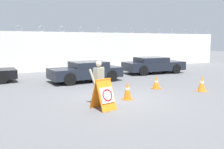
{
  "coord_description": "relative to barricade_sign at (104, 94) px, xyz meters",
  "views": [
    {
      "loc": [
        -5.08,
        -9.16,
        2.49
      ],
      "look_at": [
        0.03,
        0.7,
        0.98
      ],
      "focal_mm": 40.0,
      "sensor_mm": 36.0,
      "label": 1
    }
  ],
  "objects": [
    {
      "name": "ground_plane",
      "position": [
        1.25,
        1.15,
        -0.56
      ],
      "size": [
        90.0,
        90.0,
        0.0
      ],
      "primitive_type": "plane",
      "color": "#5B5B5E"
    },
    {
      "name": "perimeter_wall",
      "position": [
        1.25,
        12.3,
        1.05
      ],
      "size": [
        36.0,
        0.3,
        3.65
      ],
      "color": "silver",
      "rests_on": "ground_plane"
    },
    {
      "name": "barricade_sign",
      "position": [
        0.0,
        0.0,
        0.0
      ],
      "size": [
        0.83,
        0.94,
        1.13
      ],
      "rotation": [
        0.0,
        0.0,
        0.23
      ],
      "color": "orange",
      "rests_on": "ground_plane"
    },
    {
      "name": "security_guard",
      "position": [
        0.14,
        0.76,
        0.39
      ],
      "size": [
        0.68,
        0.39,
        1.72
      ],
      "rotation": [
        0.0,
        0.0,
        -2.69
      ],
      "color": "black",
      "rests_on": "ground_plane"
    },
    {
      "name": "traffic_cone_near",
      "position": [
        4.15,
        2.33,
        -0.24
      ],
      "size": [
        0.44,
        0.44,
        0.65
      ],
      "color": "orange",
      "rests_on": "ground_plane"
    },
    {
      "name": "traffic_cone_mid",
      "position": [
        5.71,
        0.73,
        -0.17
      ],
      "size": [
        0.44,
        0.44,
        0.78
      ],
      "color": "orange",
      "rests_on": "ground_plane"
    },
    {
      "name": "traffic_cone_far",
      "position": [
        1.55,
        0.92,
        -0.16
      ],
      "size": [
        0.4,
        0.4,
        0.8
      ],
      "color": "orange",
      "rests_on": "ground_plane"
    },
    {
      "name": "parked_car_rear_sedan",
      "position": [
        1.74,
        6.2,
        0.07
      ],
      "size": [
        4.41,
        2.13,
        1.21
      ],
      "rotation": [
        0.0,
        0.0,
        3.19
      ],
      "color": "black",
      "rests_on": "ground_plane"
    },
    {
      "name": "parked_car_far_side",
      "position": [
        7.73,
        7.42,
        0.09
      ],
      "size": [
        4.76,
        2.23,
        1.24
      ],
      "rotation": [
        0.0,
        0.0,
        -0.07
      ],
      "color": "black",
      "rests_on": "ground_plane"
    }
  ]
}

